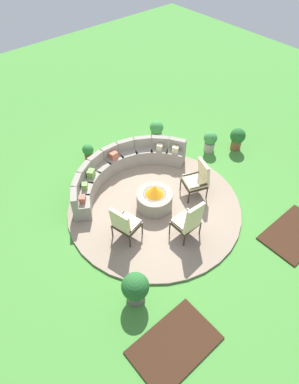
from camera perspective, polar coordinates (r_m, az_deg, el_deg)
name	(u,v)px	position (r m, az deg, el deg)	size (l,w,h in m)	color
ground_plane	(154,208)	(9.21, 0.81, -2.63)	(24.00, 24.00, 0.00)	#478C38
patio_circle	(154,207)	(9.19, 0.81, -2.50)	(4.65, 4.65, 0.06)	gray
mulch_bed_left	(175,345)	(7.32, 4.23, -24.27)	(1.70, 1.10, 0.04)	#382114
mulch_bed_right	(294,234)	(9.37, 23.17, -6.44)	(1.70, 1.10, 0.04)	#382114
fire_pit	(154,199)	(8.94, 0.84, -1.10)	(0.95, 0.95, 0.76)	gray
curved_stone_bench	(121,168)	(9.80, -4.87, 4.00)	(3.90, 1.53, 0.79)	gray
lounge_chair_front_left	(124,223)	(8.09, -4.26, -5.21)	(0.68, 0.70, 1.08)	#2D2319
lounge_chair_front_right	(189,221)	(8.13, 6.65, -4.79)	(0.63, 0.54, 1.18)	#2D2319
lounge_chair_back_left	(198,178)	(9.20, 8.12, 2.27)	(0.77, 0.76, 1.08)	#2D2319
potted_plant_0	(157,130)	(11.28, 1.19, 10.46)	(0.44, 0.44, 0.67)	#A89E8E
potted_plant_1	(237,138)	(11.17, 14.55, 8.81)	(0.48, 0.48, 0.74)	brown
potted_plant_2	(210,141)	(10.93, 10.15, 8.48)	(0.42, 0.42, 0.69)	#A89E8E
potted_plant_3	(88,151)	(10.65, -10.27, 6.75)	(0.35, 0.35, 0.54)	brown
potted_plant_4	(135,288)	(7.31, -2.38, -15.83)	(0.59, 0.59, 0.83)	#605B56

